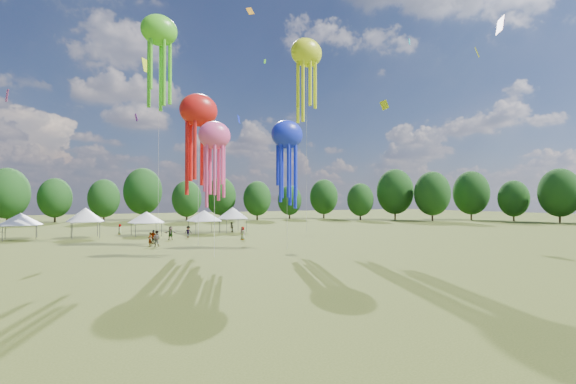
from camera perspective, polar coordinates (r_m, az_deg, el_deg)
ground at (r=19.53m, az=24.62°, el=-17.25°), size 300.00×300.00×0.00m
spectator_near at (r=50.13m, az=-17.75°, el=-6.16°), size 1.11×1.07×1.81m
spectators_far at (r=59.27m, az=-14.03°, el=-5.42°), size 17.18×19.90×1.77m
festival_tents at (r=65.37m, az=-19.28°, el=-3.13°), size 34.81×8.89×4.26m
show_kites at (r=57.09m, az=-12.35°, el=14.56°), size 52.17×23.88×32.40m
treeline at (r=74.32m, az=-21.01°, el=-0.07°), size 201.57×95.24×13.43m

